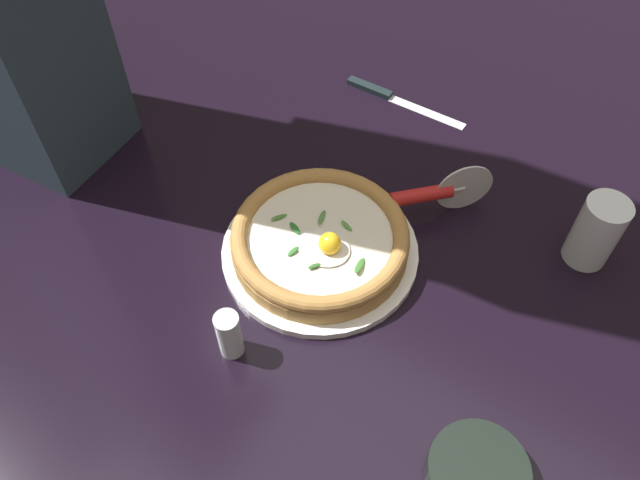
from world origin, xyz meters
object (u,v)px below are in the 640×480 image
pizza (320,239)px  pizza_cutter (436,193)px  table_knife (387,95)px  drinking_glass (594,235)px  pepper_shaker (229,334)px  side_bowl (477,473)px

pizza → pizza_cutter: pizza_cutter is taller
table_knife → pizza: bearing=-77.9°
pizza → table_knife: (-0.08, 0.36, -0.03)m
drinking_glass → table_knife: bearing=157.6°
pizza → pepper_shaker: bearing=-95.4°
table_knife → drinking_glass: bearing=-22.4°
table_knife → drinking_glass: size_ratio=2.09×
table_knife → side_bowl: bearing=-54.1°
drinking_glass → pizza: bearing=-149.3°
pizza_cutter → drinking_glass: bearing=9.5°
pizza → pepper_shaker: size_ratio=3.31×
pizza_cutter → pepper_shaker: bearing=-109.5°
pizza → pepper_shaker: 0.19m
pizza → table_knife: bearing=102.1°
pizza → side_bowl: pizza is taller
pizza → pizza_cutter: (0.11, 0.16, 0.01)m
side_bowl → pepper_shaker: pepper_shaker is taller
table_knife → pizza_cutter: bearing=-48.2°
pizza_cutter → table_knife: 0.28m
side_bowl → pizza_cutter: (-0.21, 0.34, 0.03)m
side_bowl → table_knife: (-0.39, 0.54, -0.01)m
pepper_shaker → pizza: bearing=84.6°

